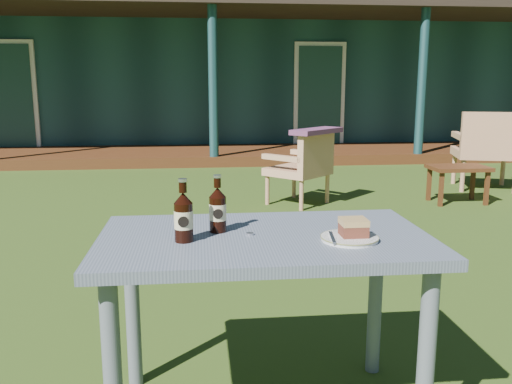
{
  "coord_description": "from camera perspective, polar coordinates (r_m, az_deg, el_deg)",
  "views": [
    {
      "loc": [
        -0.23,
        -3.48,
        1.26
      ],
      "look_at": [
        0.0,
        -1.3,
        0.82
      ],
      "focal_mm": 38.0,
      "sensor_mm": 36.0,
      "label": 1
    }
  ],
  "objects": [
    {
      "name": "ground",
      "position": [
        3.71,
        -2.14,
        -8.51
      ],
      "size": [
        80.0,
        80.0,
        0.0
      ],
      "primitive_type": "plane",
      "color": "#334916"
    },
    {
      "name": "armchair_right",
      "position": [
        7.02,
        23.19,
        4.46
      ],
      "size": [
        0.85,
        0.81,
        0.94
      ],
      "color": "tan",
      "rests_on": "ground"
    },
    {
      "name": "armchair_left",
      "position": [
        5.68,
        5.05,
        2.9
      ],
      "size": [
        0.77,
        0.77,
        0.76
      ],
      "color": "tan",
      "rests_on": "ground"
    },
    {
      "name": "bottle_cap",
      "position": [
        1.97,
        -0.64,
        -4.43
      ],
      "size": [
        0.03,
        0.03,
        0.01
      ],
      "primitive_type": "cylinder",
      "color": "silver",
      "rests_on": "cafe_table"
    },
    {
      "name": "side_table",
      "position": [
        6.16,
        20.53,
        2.04
      ],
      "size": [
        0.6,
        0.4,
        0.4
      ],
      "color": "#482511",
      "rests_on": "ground"
    },
    {
      "name": "fork",
      "position": [
        1.91,
        8.02,
        -4.73
      ],
      "size": [
        0.03,
        0.14,
        0.0
      ],
      "primitive_type": "cube",
      "rotation": [
        0.0,
        0.0,
        -0.13
      ],
      "color": "silver",
      "rests_on": "plate"
    },
    {
      "name": "plate",
      "position": [
        1.94,
        9.82,
        -4.79
      ],
      "size": [
        0.2,
        0.2,
        0.01
      ],
      "color": "silver",
      "rests_on": "cafe_table"
    },
    {
      "name": "cafe_table",
      "position": [
        2.0,
        0.91,
        -7.34
      ],
      "size": [
        1.2,
        0.7,
        0.72
      ],
      "color": "slate",
      "rests_on": "ground"
    },
    {
      "name": "cola_bottle_near",
      "position": [
        2.0,
        -4.05,
        -1.82
      ],
      "size": [
        0.06,
        0.07,
        0.21
      ],
      "color": "black",
      "rests_on": "cafe_table"
    },
    {
      "name": "pavilion",
      "position": [
        12.88,
        -5.15,
        12.86
      ],
      "size": [
        15.8,
        8.3,
        3.45
      ],
      "color": "#163739",
      "rests_on": "ground"
    },
    {
      "name": "floral_throw",
      "position": [
        5.56,
        6.42,
        6.4
      ],
      "size": [
        0.63,
        0.61,
        0.05
      ],
      "primitive_type": "cube",
      "rotation": [
        0.0,
        0.0,
        3.91
      ],
      "color": "#633256",
      "rests_on": "armchair_left"
    },
    {
      "name": "cake_slice",
      "position": [
        1.94,
        10.22,
        -3.66
      ],
      "size": [
        0.09,
        0.09,
        0.06
      ],
      "color": "#5E2C1E",
      "rests_on": "plate"
    },
    {
      "name": "cola_bottle_far",
      "position": [
        1.89,
        -7.64,
        -2.58
      ],
      "size": [
        0.07,
        0.07,
        0.22
      ],
      "color": "black",
      "rests_on": "cafe_table"
    }
  ]
}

